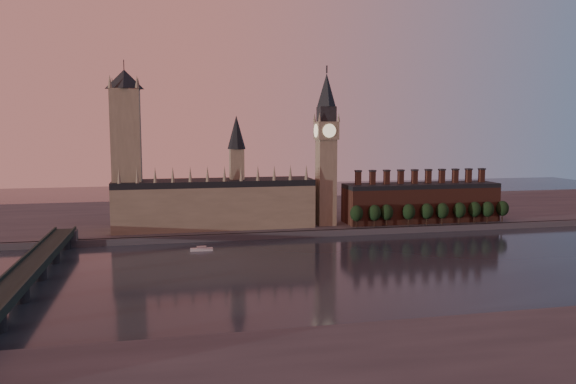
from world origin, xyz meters
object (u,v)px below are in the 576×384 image
victoria_tower (126,145)px  big_ben (326,147)px  westminster_bridge (27,275)px  river_boat (202,249)px

victoria_tower → big_ben: victoria_tower is taller
victoria_tower → westminster_bridge: size_ratio=0.54×
victoria_tower → westminster_bridge: victoria_tower is taller
victoria_tower → westminster_bridge: (-35.00, -117.70, -51.65)m
river_boat → westminster_bridge: bearing=-138.3°
victoria_tower → big_ben: 130.12m
big_ben → westminster_bridge: big_ben is taller
westminster_bridge → river_boat: westminster_bridge is taller
big_ben → river_boat: size_ratio=8.36×
westminster_bridge → big_ben: bearing=34.3°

